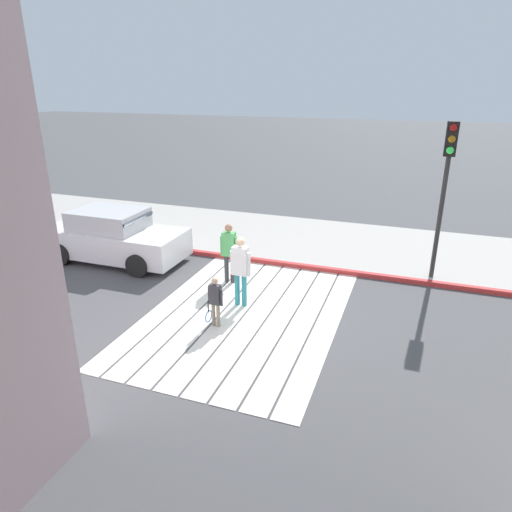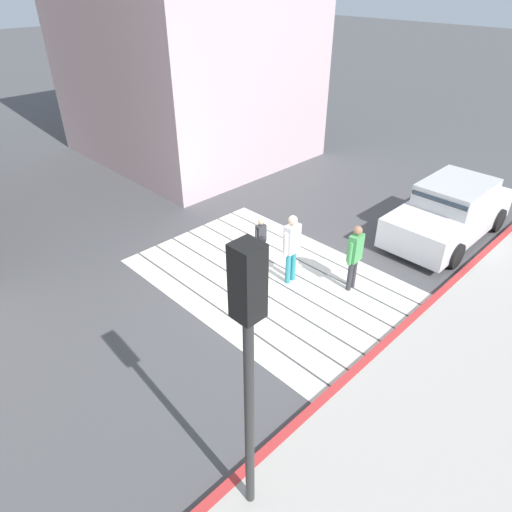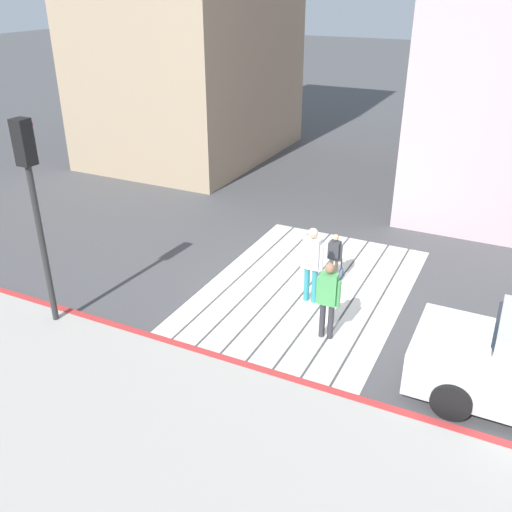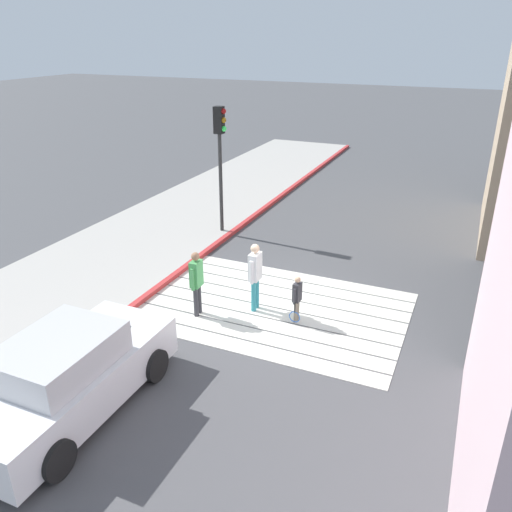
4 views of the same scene
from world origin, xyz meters
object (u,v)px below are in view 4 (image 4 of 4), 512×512
Objects in this scene: car_parked_near_curb at (68,376)px; pedestrian_adult_trailing at (255,272)px; traffic_light_corner at (220,145)px; pedestrian_child_with_racket at (297,297)px; pedestrian_adult_lead at (196,279)px.

car_parked_near_curb is 5.00m from pedestrian_adult_trailing.
pedestrian_child_with_racket is at bearing -46.66° from traffic_light_corner.
car_parked_near_curb is at bearing -108.29° from pedestrian_adult_trailing.
pedestrian_adult_trailing is at bearing -54.33° from traffic_light_corner.
pedestrian_adult_lead is 1.39× the size of pedestrian_child_with_racket.
pedestrian_child_with_racket is at bearing -7.88° from pedestrian_adult_trailing.
car_parked_near_curb is at bearing -95.58° from pedestrian_adult_lead.
pedestrian_adult_trailing reaches higher than car_parked_near_curb.
traffic_light_corner is (-1.58, 9.12, 2.30)m from car_parked_near_curb.
pedestrian_adult_trailing reaches higher than pedestrian_child_with_racket.
pedestrian_adult_lead is at bearing 84.42° from car_parked_near_curb.
traffic_light_corner is 3.57× the size of pedestrian_child_with_racket.
pedestrian_adult_lead is at bearing -146.11° from pedestrian_adult_trailing.
pedestrian_adult_trailing is (1.18, 0.79, 0.06)m from pedestrian_adult_lead.
car_parked_near_curb is 9.53m from traffic_light_corner.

